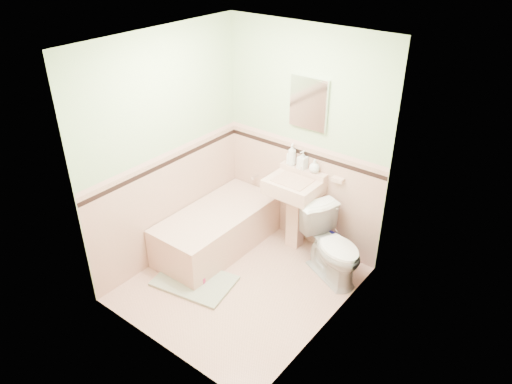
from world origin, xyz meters
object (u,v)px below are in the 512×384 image
Objects in this scene: sink at (293,215)px; toilet at (333,246)px; shoe at (199,277)px; medicine_cabinet at (309,103)px; soap_bottle_right at (315,166)px; soap_bottle_left at (292,155)px; bathtub at (217,231)px; soap_bottle_mid at (303,160)px; bucket at (328,244)px.

toilet is (0.63, -0.16, -0.07)m from sink.
shoe is (-1.04, -0.96, -0.32)m from toilet.
medicine_cabinet reaches higher than soap_bottle_right.
medicine_cabinet is at bearing 90.00° from sink.
soap_bottle_right is 1.71m from shoe.
soap_bottle_left is at bearing -169.39° from medicine_cabinet.
bathtub is at bearing -132.58° from medicine_cabinet.
soap_bottle_left is at bearing 90.88° from toilet.
medicine_cabinet is 2.63× the size of soap_bottle_mid.
medicine_cabinet is at bearing 47.42° from bathtub.
sink is 5.89× the size of soap_bottle_right.
sink reaches higher than shoe.
soap_bottle_mid is 1.37× the size of soap_bottle_right.
soap_bottle_mid is at bearing 86.43° from toilet.
soap_bottle_left is at bearing 175.83° from bucket.
soap_bottle_mid is at bearing 180.00° from soap_bottle_right.
bathtub is 9.87× the size of soap_bottle_right.
soap_bottle_right is at bearing 79.45° from toilet.
soap_bottle_mid reaches higher than shoe.
soap_bottle_mid is (0.66, 0.71, 0.83)m from bathtub.
soap_bottle_mid is 1.02m from bucket.
soap_bottle_left is 1.55× the size of shoe.
bucket is at bearing -5.58° from soap_bottle_mid.
bathtub is 1.37m from toilet.
sink is at bearing -90.00° from medicine_cabinet.
bucket is 1.50m from shoe.
soap_bottle_mid reaches higher than bucket.
bucket is (-0.23, 0.30, -0.25)m from toilet.
soap_bottle_left is 0.30m from soap_bottle_right.
medicine_cabinet reaches higher than bucket.
medicine_cabinet reaches higher than soap_bottle_mid.
bucket is at bearing -4.17° from soap_bottle_left.
sink is 5.49× the size of shoe.
soap_bottle_left reaches higher than soap_bottle_right.
soap_bottle_right is (0.14, 0.18, 0.58)m from sink.
soap_bottle_mid reaches higher than bathtub.
bathtub is 1.96× the size of toilet.
sink is 0.68m from soap_bottle_left.
bathtub is 7.21× the size of soap_bottle_mid.
toilet is (0.65, -0.34, -0.68)m from soap_bottle_mid.
bathtub is 1.28m from soap_bottle_mid.
soap_bottle_right reaches higher than bucket.
medicine_cabinet is 0.64m from soap_bottle_mid.
soap_bottle_left reaches higher than bucket.
soap_bottle_right is (0.14, -0.03, -0.67)m from medicine_cabinet.
bathtub is at bearing -126.21° from soap_bottle_left.
soap_bottle_right is at bearing 171.18° from bucket.
soap_bottle_mid reaches higher than sink.
medicine_cabinet reaches higher than toilet.
medicine_cabinet is (0.00, 0.21, 1.25)m from sink.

